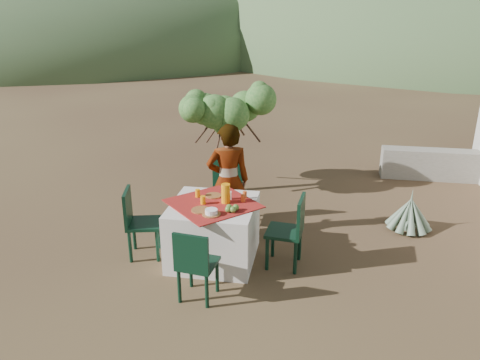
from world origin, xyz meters
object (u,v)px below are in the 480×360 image
chair_near (195,263)px  juice_pitcher (226,193)px  table (213,231)px  chair_right (291,228)px  person (228,181)px  chair_far (226,190)px  chair_left (138,220)px  shrub_tree (230,117)px  agave (410,214)px

chair_near → juice_pitcher: size_ratio=3.52×
table → chair_right: chair_right is taller
person → juice_pitcher: 0.65m
table → juice_pitcher: 0.53m
chair_far → chair_right: bearing=-43.4°
chair_far → chair_left: 1.42m
shrub_tree → agave: 3.16m
person → chair_near: bearing=68.7°
person → juice_pitcher: person is taller
agave → juice_pitcher: size_ratio=2.85×
chair_near → agave: chair_near is taller
agave → chair_left: bearing=-158.7°
chair_left → shrub_tree: 2.63m
table → chair_near: 0.92m
person → juice_pitcher: size_ratio=6.63×
chair_near → chair_left: 1.27m
chair_right → agave: bearing=134.5°
chair_right → agave: 2.08m
juice_pitcher → table: bearing=-164.5°
chair_near → person: person is taller
agave → juice_pitcher: bearing=-152.7°
chair_left → juice_pitcher: juice_pitcher is taller
table → agave: bearing=26.7°
chair_left → agave: chair_left is taller
juice_pitcher → agave: bearing=27.3°
table → chair_left: size_ratio=1.45×
table → chair_near: (0.01, -0.92, 0.09)m
chair_near → person: size_ratio=0.53×
chair_left → chair_near: bearing=-144.3°
chair_near → shrub_tree: size_ratio=0.51×
person → juice_pitcher: bearing=78.9°
chair_right → person: bearing=-122.1°
person → chair_right: bearing=122.7°
juice_pitcher → shrub_tree: bearing=99.4°
chair_far → shrub_tree: size_ratio=0.58×
shrub_tree → person: bearing=-80.2°
chair_near → juice_pitcher: juice_pitcher is taller
agave → shrub_tree: bearing=159.7°
chair_near → shrub_tree: bearing=-78.1°
chair_left → juice_pitcher: (1.10, 0.12, 0.38)m
juice_pitcher → chair_right: bearing=-3.9°
table → juice_pitcher: bearing=15.5°
table → shrub_tree: size_ratio=0.79×
person → agave: person is taller
shrub_tree → chair_near: bearing=-85.8°
chair_left → person: person is taller
shrub_tree → juice_pitcher: 2.34m
chair_right → person: person is taller
person → shrub_tree: bearing=-99.9°
chair_left → chair_right: bearing=-101.3°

